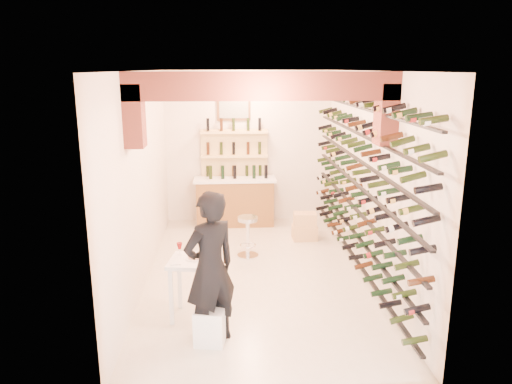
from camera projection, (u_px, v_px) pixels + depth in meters
ground at (257, 274)px, 7.92m from camera, size 6.00×6.00×0.00m
room_shell at (258, 138)px, 7.12m from camera, size 3.52×6.02×3.21m
wine_rack at (355, 180)px, 7.63m from camera, size 0.32×5.70×2.56m
back_counter at (235, 200)px, 10.34m from camera, size 1.70×0.62×1.29m
back_shelving at (234, 168)px, 10.41m from camera, size 1.40×0.31×2.73m
tasting_table at (192, 270)px, 6.43m from camera, size 0.64×0.64×0.99m
white_stool at (210, 325)px, 5.92m from camera, size 0.41×0.41×0.44m
person at (210, 269)px, 5.77m from camera, size 0.83×0.77×1.89m
chrome_barstool at (248, 234)px, 8.58m from camera, size 0.38×0.38×0.73m
crate_lower at (305, 232)px, 9.51m from camera, size 0.48×0.34×0.28m
crate_upper at (305, 219)px, 9.44m from camera, size 0.45×0.32×0.25m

